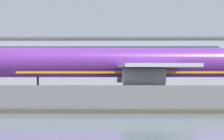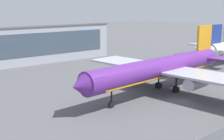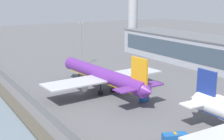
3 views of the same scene
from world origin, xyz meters
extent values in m
plane|color=#565659|center=(0.00, 0.00, 0.00)|extent=(500.00, 500.00, 0.00)
cube|color=#474238|center=(0.00, -20.50, 0.25)|extent=(320.00, 3.00, 0.50)
cube|color=slate|center=(0.00, -16.00, 1.36)|extent=(280.00, 0.08, 2.73)
cylinder|color=slate|center=(0.00, -16.00, 1.36)|extent=(0.10, 0.10, 2.73)
cylinder|color=#602889|center=(1.26, 7.30, 5.61)|extent=(42.49, 7.38, 4.58)
cube|color=#232D3D|center=(-18.15, 6.01, 6.18)|extent=(2.77, 4.05, 1.37)
cube|color=orange|center=(1.26, 7.30, 4.35)|extent=(36.10, 6.04, 0.82)
cube|color=#B7BABF|center=(4.04, -2.68, 5.03)|extent=(10.63, 20.87, 0.46)
cube|color=#B7BABF|center=(2.69, 17.57, 5.03)|extent=(10.63, 20.87, 0.46)
cylinder|color=#B7BABF|center=(2.67, -1.15, 3.55)|extent=(6.07, 2.91, 2.52)
cylinder|color=#B7BABF|center=(1.53, 15.86, 3.55)|extent=(6.07, 2.91, 2.52)
cylinder|color=black|center=(-13.51, 6.32, 1.98)|extent=(0.32, 0.32, 2.68)
cylinder|color=black|center=(-13.51, 6.32, 0.64)|extent=(1.31, 0.59, 1.28)
cylinder|color=black|center=(4.37, 5.10, 1.98)|extent=(0.37, 0.37, 2.68)
cylinder|color=black|center=(4.37, 5.10, 0.64)|extent=(1.54, 1.13, 1.47)
cylinder|color=black|center=(4.05, 9.90, 1.98)|extent=(0.37, 0.37, 2.68)
cylinder|color=black|center=(4.05, 9.90, 0.64)|extent=(1.54, 1.13, 1.47)
cube|color=#283847|center=(16.41, 13.29, 1.55)|extent=(1.62, 1.53, 0.50)
cylinder|color=black|center=(15.55, 13.57, 0.35)|extent=(0.48, 0.73, 0.70)
cube|color=#9EA3AD|center=(-15.52, 65.67, 6.09)|extent=(83.62, 20.70, 12.18)
cube|color=#3D4C5B|center=(-15.52, 55.24, 6.70)|extent=(76.93, 0.16, 7.31)
cube|color=#5B5E63|center=(-15.52, 65.67, 12.43)|extent=(84.22, 21.30, 0.50)
camera|label=1|loc=(0.27, -75.34, 4.43)|focal=85.00mm
camera|label=2|loc=(-50.27, -36.28, 18.84)|focal=50.00mm
camera|label=3|loc=(85.68, -40.44, 30.13)|focal=50.00mm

